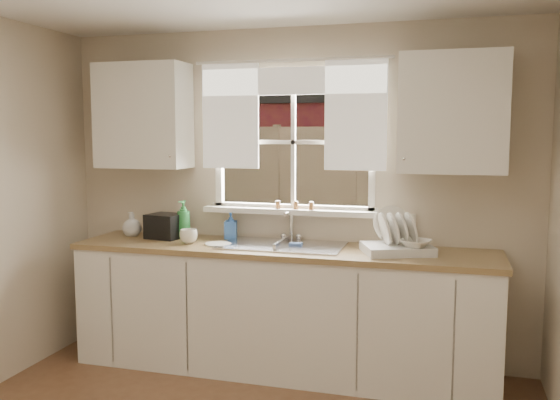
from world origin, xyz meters
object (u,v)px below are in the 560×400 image
(dish_rack, at_px, (397,243))
(soap_bottle_a, at_px, (183,220))
(cup, at_px, (189,236))
(black_appliance, at_px, (165,226))

(dish_rack, height_order, soap_bottle_a, dish_rack)
(cup, relative_size, black_appliance, 0.51)
(dish_rack, bearing_deg, soap_bottle_a, 175.75)
(dish_rack, distance_m, cup, 1.51)
(soap_bottle_a, bearing_deg, black_appliance, -154.16)
(dish_rack, xyz_separation_m, black_appliance, (-1.77, 0.09, 0.02))
(dish_rack, distance_m, soap_bottle_a, 1.64)
(soap_bottle_a, xyz_separation_m, cup, (0.12, -0.18, -0.09))
(soap_bottle_a, height_order, cup, soap_bottle_a)
(soap_bottle_a, xyz_separation_m, black_appliance, (-0.14, -0.03, -0.05))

